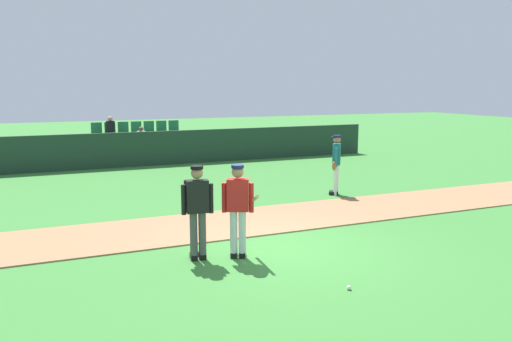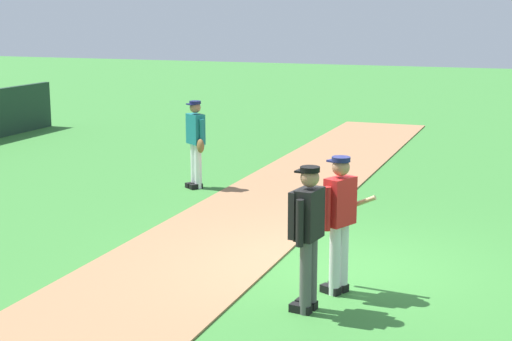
{
  "view_description": "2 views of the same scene",
  "coord_description": "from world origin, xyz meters",
  "px_view_note": "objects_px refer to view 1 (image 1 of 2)",
  "views": [
    {
      "loc": [
        -4.36,
        -9.06,
        3.2
      ],
      "look_at": [
        0.33,
        1.66,
        1.29
      ],
      "focal_mm": 37.0,
      "sensor_mm": 36.0,
      "label": 1
    },
    {
      "loc": [
        -9.89,
        -2.51,
        3.52
      ],
      "look_at": [
        0.42,
        1.35,
        1.22
      ],
      "focal_mm": 54.08,
      "sensor_mm": 36.0,
      "label": 2
    }
  ],
  "objects_px": {
    "batter_red_jersey": "(238,207)",
    "umpire_home_plate": "(197,207)",
    "baseball": "(349,288)",
    "runner_teal_jersey": "(336,162)"
  },
  "relations": [
    {
      "from": "umpire_home_plate",
      "to": "baseball",
      "type": "relative_size",
      "value": 23.78
    },
    {
      "from": "batter_red_jersey",
      "to": "baseball",
      "type": "relative_size",
      "value": 23.78
    },
    {
      "from": "batter_red_jersey",
      "to": "umpire_home_plate",
      "type": "relative_size",
      "value": 1.0
    },
    {
      "from": "umpire_home_plate",
      "to": "baseball",
      "type": "xyz_separation_m",
      "value": [
        1.74,
        -2.36,
        -0.96
      ]
    },
    {
      "from": "baseball",
      "to": "runner_teal_jersey",
      "type": "bearing_deg",
      "value": 59.55
    },
    {
      "from": "umpire_home_plate",
      "to": "runner_teal_jersey",
      "type": "relative_size",
      "value": 1.0
    },
    {
      "from": "batter_red_jersey",
      "to": "umpire_home_plate",
      "type": "bearing_deg",
      "value": 164.48
    },
    {
      "from": "runner_teal_jersey",
      "to": "umpire_home_plate",
      "type": "bearing_deg",
      "value": -143.98
    },
    {
      "from": "batter_red_jersey",
      "to": "runner_teal_jersey",
      "type": "relative_size",
      "value": 1.0
    },
    {
      "from": "batter_red_jersey",
      "to": "runner_teal_jersey",
      "type": "distance_m",
      "value": 6.31
    }
  ]
}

